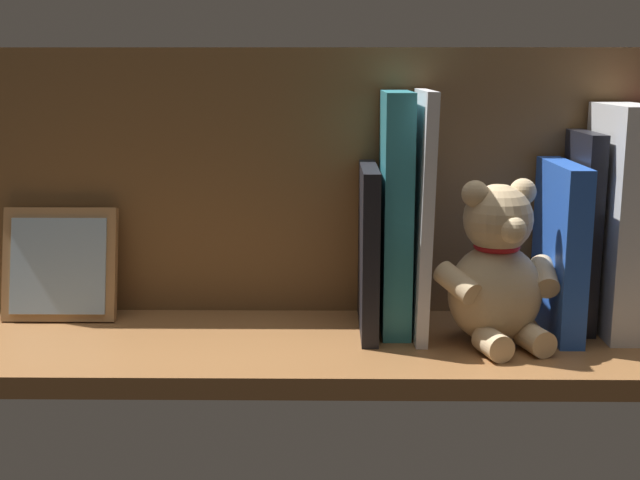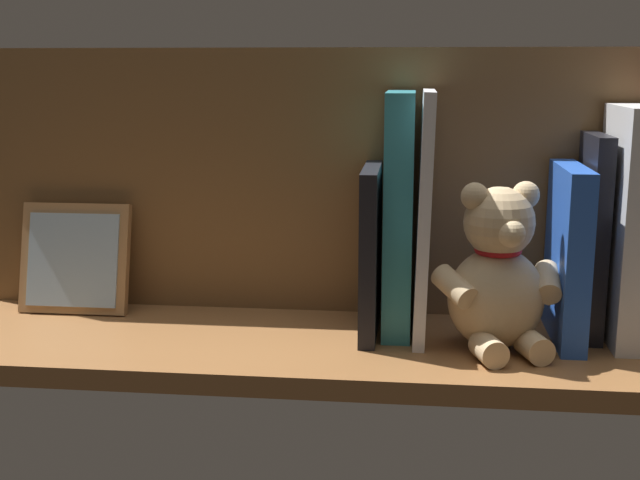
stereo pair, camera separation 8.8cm
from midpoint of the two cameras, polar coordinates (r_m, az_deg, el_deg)
The scene contains 10 objects.
ground_plane at distance 90.98cm, azimuth 2.79°, elevation -7.30°, with size 84.90×25.13×2.20cm, color brown.
shelf_back_panel at distance 97.16cm, azimuth 3.28°, elevation 3.95°, with size 84.90×1.50×30.79cm, color brown.
dictionary_thick_white at distance 93.99cm, azimuth 23.18°, elevation 0.88°, with size 4.51×12.69×24.80cm, color silver.
book_1 at distance 94.71cm, azimuth 20.70°, elevation 0.22°, with size 1.82×9.85×21.78cm, color black.
book_2 at distance 92.50cm, azimuth 19.27°, elevation -0.94°, with size 2.61×13.80×18.63cm, color blue.
teddy_bear at distance 87.63cm, azimuth 14.95°, elevation -2.48°, with size 13.51×13.01×17.38cm.
book_3 at distance 89.75cm, azimuth 9.93°, elevation 1.67°, with size 1.25×13.45×26.28cm, color silver.
book_4 at distance 90.62cm, azimuth 8.20°, elevation 1.77°, with size 3.03×11.46×26.12cm, color teal.
book_5 at distance 90.37cm, azimuth 6.28°, elevation -0.76°, with size 1.77×13.46×18.22cm, color black.
picture_frame_leaning at distance 101.32cm, azimuth -14.14°, elevation -1.29°, with size 13.02×4.73×12.96cm.
Camera 2 is at (-9.75, 85.49, 28.77)cm, focal length 46.61 mm.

